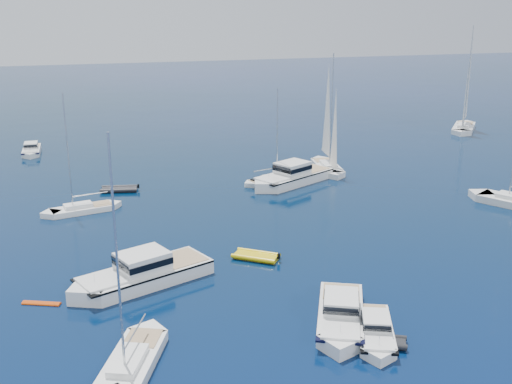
# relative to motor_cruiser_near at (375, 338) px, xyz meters

# --- Properties ---
(ground) EXTENTS (400.00, 400.00, 0.00)m
(ground) POSITION_rel_motor_cruiser_near_xyz_m (3.42, -2.37, 0.00)
(ground) COLOR #071648
(ground) RESTS_ON ground
(motor_cruiser_near) EXTENTS (4.92, 7.59, 1.92)m
(motor_cruiser_near) POSITION_rel_motor_cruiser_near_xyz_m (0.00, 0.00, 0.00)
(motor_cruiser_near) COLOR white
(motor_cruiser_near) RESTS_ON ground
(motor_cruiser_left) EXTENTS (6.86, 10.02, 2.54)m
(motor_cruiser_left) POSITION_rel_motor_cruiser_near_xyz_m (-1.35, 2.26, 0.00)
(motor_cruiser_left) COLOR white
(motor_cruiser_left) RESTS_ON ground
(motor_cruiser_centre) EXTENTS (12.62, 7.79, 3.18)m
(motor_cruiser_centre) POSITION_rel_motor_cruiser_near_xyz_m (-13.13, 12.33, 0.00)
(motor_cruiser_centre) COLOR silver
(motor_cruiser_centre) RESTS_ON ground
(motor_cruiser_distant) EXTENTS (12.75, 9.03, 3.25)m
(motor_cruiser_distant) POSITION_rel_motor_cruiser_near_xyz_m (7.21, 34.35, 0.00)
(motor_cruiser_distant) COLOR silver
(motor_cruiser_distant) RESTS_ON ground
(motor_cruiser_horizon) EXTENTS (2.54, 7.78, 2.03)m
(motor_cruiser_horizon) POSITION_rel_motor_cruiser_near_xyz_m (-22.44, 59.51, 0.00)
(motor_cruiser_horizon) COLOR white
(motor_cruiser_horizon) RESTS_ON ground
(sailboat_fore) EXTENTS (6.45, 10.20, 14.71)m
(sailboat_fore) POSITION_rel_motor_cruiser_near_xyz_m (-15.13, 1.08, 0.00)
(sailboat_fore) COLOR white
(sailboat_fore) RESTS_ON ground
(sailboat_mid_l) EXTENTS (8.85, 3.87, 12.61)m
(sailboat_mid_l) POSITION_rel_motor_cruiser_near_xyz_m (-16.69, 30.97, 0.00)
(sailboat_mid_l) COLOR white
(sailboat_mid_l) RESTS_ON ground
(sailboat_centre) EXTENTS (8.13, 4.13, 11.58)m
(sailboat_centre) POSITION_rel_motor_cruiser_near_xyz_m (5.16, 35.42, 0.00)
(sailboat_centre) COLOR white
(sailboat_centre) RESTS_ON ground
(sailboat_sails_r) EXTENTS (4.34, 10.65, 15.22)m
(sailboat_sails_r) POSITION_rel_motor_cruiser_near_xyz_m (13.82, 38.68, 0.00)
(sailboat_sails_r) COLOR white
(sailboat_sails_r) RESTS_ON ground
(sailboat_sails_far) EXTENTS (10.22, 11.22, 17.74)m
(sailboat_sails_far) POSITION_rel_motor_cruiser_near_xyz_m (46.07, 55.43, 0.00)
(sailboat_sails_far) COLOR white
(sailboat_sails_far) RESTS_ON ground
(tender_yellow) EXTENTS (4.47, 4.15, 0.95)m
(tender_yellow) POSITION_rel_motor_cruiser_near_xyz_m (-3.40, 14.29, 0.00)
(tender_yellow) COLOR #DDBD0D
(tender_yellow) RESTS_ON ground
(tender_grey_near) EXTENTS (3.45, 2.92, 0.95)m
(tender_grey_near) POSITION_rel_motor_cruiser_near_xyz_m (0.09, -0.89, 0.00)
(tender_grey_near) COLOR black
(tender_grey_near) RESTS_ON ground
(tender_grey_far) EXTENTS (4.69, 3.14, 0.95)m
(tender_grey_far) POSITION_rel_motor_cruiser_near_xyz_m (-12.36, 37.31, 0.00)
(tender_grey_far) COLOR black
(tender_grey_far) RESTS_ON ground
(kayak_orange) EXTENTS (2.72, 1.61, 0.30)m
(kayak_orange) POSITION_rel_motor_cruiser_near_xyz_m (-20.23, 11.17, 0.00)
(kayak_orange) COLOR #C63E09
(kayak_orange) RESTS_ON ground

